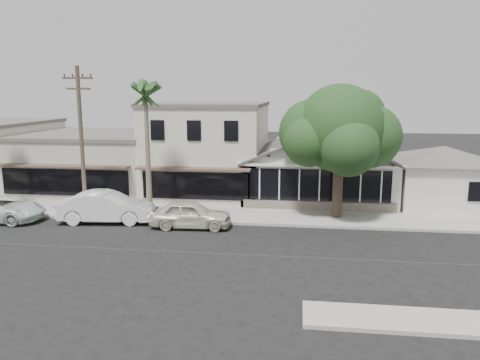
# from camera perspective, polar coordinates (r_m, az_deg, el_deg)

# --- Properties ---
(ground) EXTENTS (140.00, 140.00, 0.00)m
(ground) POSITION_cam_1_polar(r_m,az_deg,el_deg) (22.37, -2.78, -8.94)
(ground) COLOR black
(ground) RESTS_ON ground
(sidewalk_north) EXTENTS (90.00, 3.50, 0.15)m
(sidewalk_north) POSITION_cam_1_polar(r_m,az_deg,el_deg) (30.82, -15.31, -3.67)
(sidewalk_north) COLOR #9E9991
(sidewalk_north) RESTS_ON ground
(corner_shop) EXTENTS (10.40, 8.60, 5.10)m
(corner_shop) POSITION_cam_1_polar(r_m,az_deg,el_deg) (33.58, 9.46, 2.14)
(corner_shop) COLOR silver
(corner_shop) RESTS_ON ground
(side_cottage) EXTENTS (6.00, 6.00, 3.00)m
(side_cottage) POSITION_cam_1_polar(r_m,az_deg,el_deg) (34.10, 23.36, -0.36)
(side_cottage) COLOR silver
(side_cottage) RESTS_ON ground
(row_building_near) EXTENTS (8.00, 10.00, 6.50)m
(row_building_near) POSITION_cam_1_polar(r_m,az_deg,el_deg) (35.16, -3.73, 3.69)
(row_building_near) COLOR beige
(row_building_near) RESTS_ON ground
(row_building_midnear) EXTENTS (10.00, 10.00, 4.20)m
(row_building_midnear) POSITION_cam_1_polar(r_m,az_deg,el_deg) (38.09, -17.12, 2.03)
(row_building_midnear) COLOR #B6B0A3
(row_building_midnear) RESTS_ON ground
(utility_pole) EXTENTS (1.80, 0.24, 9.00)m
(utility_pole) POSITION_cam_1_polar(r_m,az_deg,el_deg) (29.05, -18.77, 4.73)
(utility_pole) COLOR brown
(utility_pole) RESTS_ON ground
(car_0) EXTENTS (4.63, 2.08, 1.55)m
(car_0) POSITION_cam_1_polar(r_m,az_deg,el_deg) (26.40, -6.05, -4.17)
(car_0) COLOR beige
(car_0) RESTS_ON ground
(car_1) EXTENTS (5.70, 2.53, 1.82)m
(car_1) POSITION_cam_1_polar(r_m,az_deg,el_deg) (28.41, -15.99, -3.18)
(car_1) COLOR white
(car_1) RESTS_ON ground
(shade_tree) EXTENTS (7.21, 6.52, 8.01)m
(shade_tree) POSITION_cam_1_polar(r_m,az_deg,el_deg) (28.13, 11.91, 5.88)
(shade_tree) COLOR #47372B
(shade_tree) RESTS_ON ground
(palm_east) EXTENTS (2.84, 2.84, 8.57)m
(palm_east) POSITION_cam_1_polar(r_m,az_deg,el_deg) (27.84, -11.44, 10.17)
(palm_east) COLOR #726651
(palm_east) RESTS_ON ground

